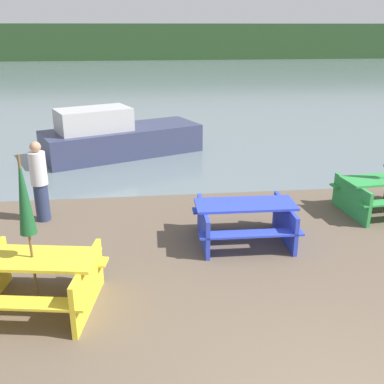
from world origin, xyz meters
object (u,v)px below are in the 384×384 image
(picnic_table_yellow, at_px, (35,277))
(boat, at_px, (117,137))
(umbrella_darkgreen, at_px, (24,197))
(picnic_table_blue, at_px, (245,218))
(person, at_px, (40,182))

(picnic_table_yellow, bearing_deg, boat, 84.40)
(umbrella_darkgreen, bearing_deg, boat, 84.40)
(picnic_table_yellow, height_order, picnic_table_blue, picnic_table_yellow)
(picnic_table_blue, distance_m, boat, 6.70)
(picnic_table_yellow, xyz_separation_m, picnic_table_blue, (3.33, 1.71, -0.02))
(boat, bearing_deg, umbrella_darkgreen, -118.56)
(picnic_table_yellow, relative_size, picnic_table_blue, 1.07)
(picnic_table_yellow, distance_m, person, 3.17)
(person, bearing_deg, umbrella_darkgreen, -80.47)
(umbrella_darkgreen, xyz_separation_m, person, (-0.52, 3.11, -0.83))
(umbrella_darkgreen, distance_m, boat, 8.02)
(person, bearing_deg, picnic_table_yellow, -80.47)
(picnic_table_blue, relative_size, boat, 0.36)
(picnic_table_yellow, xyz_separation_m, boat, (0.78, 7.90, 0.09))
(picnic_table_blue, height_order, umbrella_darkgreen, umbrella_darkgreen)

